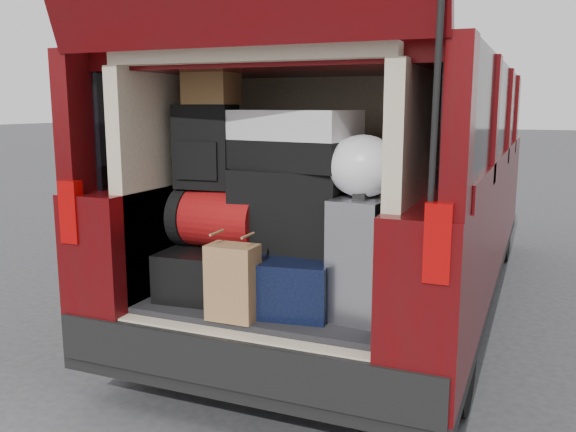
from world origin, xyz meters
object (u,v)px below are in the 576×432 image
object	(u,v)px
navy_hardshell	(287,277)
silver_roller	(364,257)
black_hardshell	(217,269)
black_soft_case	(291,209)
kraft_bag	(233,282)
twotone_duffel	(291,140)
backpack	(206,147)
red_duffel	(220,218)

from	to	relation	value
navy_hardshell	silver_roller	distance (m)	0.43
black_hardshell	black_soft_case	xyz separation A→B (m)	(0.41, 0.03, 0.34)
black_hardshell	kraft_bag	distance (m)	0.45
black_hardshell	silver_roller	bearing A→B (deg)	-8.80
twotone_duffel	black_soft_case	bearing A→B (deg)	-47.49
twotone_duffel	backpack	bearing A→B (deg)	-164.22
black_hardshell	navy_hardshell	size ratio (longest dim) A/B	1.01
black_soft_case	backpack	size ratio (longest dim) A/B	1.30
silver_roller	backpack	bearing A→B (deg)	-178.89
black_hardshell	kraft_bag	bearing A→B (deg)	-55.54
silver_roller	kraft_bag	bearing A→B (deg)	-145.93
black_hardshell	backpack	bearing A→B (deg)	167.37
black_soft_case	kraft_bag	bearing A→B (deg)	-107.36
kraft_bag	backpack	distance (m)	0.76
silver_roller	red_duffel	xyz separation A→B (m)	(-0.79, 0.06, 0.12)
backpack	black_soft_case	bearing A→B (deg)	-1.06
red_duffel	twotone_duffel	xyz separation A→B (m)	(0.37, 0.06, 0.41)
silver_roller	navy_hardshell	bearing A→B (deg)	-178.09
black_soft_case	backpack	world-z (taller)	backpack
silver_roller	red_duffel	bearing A→B (deg)	-178.28
kraft_bag	black_hardshell	bearing A→B (deg)	128.32
navy_hardshell	red_duffel	xyz separation A→B (m)	(-0.39, 0.03, 0.26)
silver_roller	backpack	distance (m)	1.00
red_duffel	black_soft_case	bearing A→B (deg)	8.77
silver_roller	kraft_bag	distance (m)	0.62
black_soft_case	twotone_duffel	xyz separation A→B (m)	(-0.01, 0.02, 0.34)
kraft_bag	backpack	world-z (taller)	backpack
navy_hardshell	backpack	world-z (taller)	backpack
black_soft_case	silver_roller	bearing A→B (deg)	-12.58
navy_hardshell	kraft_bag	bearing A→B (deg)	-121.89
black_hardshell	backpack	distance (m)	0.64
navy_hardshell	black_soft_case	distance (m)	0.34
red_duffel	black_soft_case	distance (m)	0.39
black_hardshell	black_soft_case	world-z (taller)	black_soft_case
red_duffel	backpack	size ratio (longest dim) A/B	1.09
backpack	twotone_duffel	size ratio (longest dim) A/B	0.67
black_soft_case	twotone_duffel	distance (m)	0.34
silver_roller	kraft_bag	size ratio (longest dim) A/B	1.60
kraft_bag	black_soft_case	size ratio (longest dim) A/B	0.63
kraft_bag	black_soft_case	bearing A→B (deg)	71.04
backpack	red_duffel	bearing A→B (deg)	-14.78
black_hardshell	kraft_bag	size ratio (longest dim) A/B	1.74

